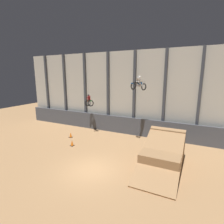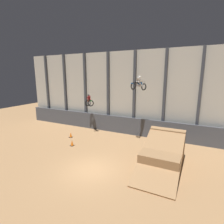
% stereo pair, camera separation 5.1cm
% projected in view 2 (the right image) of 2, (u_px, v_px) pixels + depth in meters
% --- Properties ---
extents(ground_plane, '(60.00, 60.00, 0.00)m').
position_uv_depth(ground_plane, '(92.00, 170.00, 12.95)').
color(ground_plane, '#9E754C').
extents(arena_back_wall, '(32.00, 0.40, 9.60)m').
position_uv_depth(arena_back_wall, '(135.00, 93.00, 20.19)').
color(arena_back_wall, beige).
rests_on(arena_back_wall, ground_plane).
extents(lower_barrier, '(31.36, 0.20, 2.05)m').
position_uv_depth(lower_barrier, '(132.00, 126.00, 20.38)').
color(lower_barrier, '#474C56').
rests_on(lower_barrier, ground_plane).
extents(dirt_ramp, '(2.87, 5.86, 2.57)m').
position_uv_depth(dirt_ramp, '(163.00, 154.00, 13.62)').
color(dirt_ramp, '#966F48').
rests_on(dirt_ramp, ground_plane).
extents(rider_bike_left_air, '(1.68, 1.60, 1.54)m').
position_uv_depth(rider_bike_left_air, '(89.00, 101.00, 21.02)').
color(rider_bike_left_air, black).
extents(rider_bike_right_air, '(1.46, 1.72, 1.51)m').
position_uv_depth(rider_bike_right_air, '(139.00, 84.00, 17.64)').
color(rider_bike_right_air, black).
extents(traffic_cone_near_ramp, '(0.36, 0.36, 0.58)m').
position_uv_depth(traffic_cone_near_ramp, '(72.00, 143.00, 17.33)').
color(traffic_cone_near_ramp, black).
rests_on(traffic_cone_near_ramp, ground_plane).
extents(traffic_cone_arena_edge, '(0.36, 0.36, 0.58)m').
position_uv_depth(traffic_cone_arena_edge, '(71.00, 135.00, 19.66)').
color(traffic_cone_arena_edge, black).
rests_on(traffic_cone_arena_edge, ground_plane).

